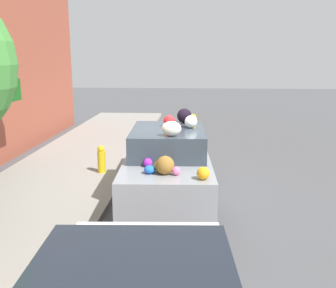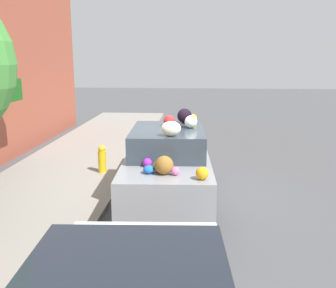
% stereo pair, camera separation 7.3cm
% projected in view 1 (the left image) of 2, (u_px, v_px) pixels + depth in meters
% --- Properties ---
extents(ground_plane, '(60.00, 60.00, 0.00)m').
position_uv_depth(ground_plane, '(166.00, 196.00, 8.65)').
color(ground_plane, '#4C4C4F').
extents(sidewalk_curb, '(24.00, 3.20, 0.12)m').
position_uv_depth(sidewalk_curb, '(46.00, 191.00, 8.81)').
color(sidewalk_curb, gray).
rests_on(sidewalk_curb, ground).
extents(fire_hydrant, '(0.20, 0.20, 0.70)m').
position_uv_depth(fire_hydrant, '(102.00, 159.00, 9.91)').
color(fire_hydrant, gold).
rests_on(fire_hydrant, sidewalk_curb).
extents(art_car, '(4.60, 1.90, 1.86)m').
position_uv_depth(art_car, '(168.00, 161.00, 8.42)').
color(art_car, gray).
rests_on(art_car, ground).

